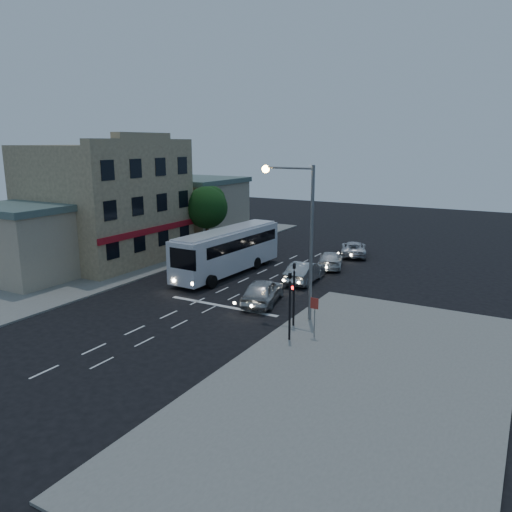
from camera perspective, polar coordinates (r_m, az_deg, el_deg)
The scene contains 17 objects.
ground at distance 32.04m, azimuth -8.81°, elevation -6.12°, with size 120.00×120.00×0.00m, color black.
sidewalk_near at distance 23.00m, azimuth 11.62°, elevation -13.96°, with size 12.00×24.00×0.12m, color slate.
sidewalk_far at distance 46.15m, azimuth -15.45°, elevation -0.48°, with size 12.00×50.00×0.12m, color slate.
road_markings at distance 33.87m, azimuth -3.63°, elevation -4.92°, with size 8.00×30.55×0.01m.
tour_bus at distance 39.88m, azimuth -3.24°, elevation 0.71°, with size 2.97×11.88×3.62m.
car_suv at distance 32.72m, azimuth 0.77°, elevation -4.03°, with size 1.97×4.89×1.66m, color #AEAEAE.
car_sedan_a at distance 37.84m, azimuth 5.60°, elevation -1.82°, with size 1.67×4.78×1.57m, color #A3A3A3.
car_sedan_b at distance 42.48m, azimuth 8.51°, elevation -0.43°, with size 1.90×4.67×1.35m, color silver.
car_sedan_c at distance 47.31m, azimuth 11.10°, elevation 0.83°, with size 2.23×4.84×1.34m, color silver.
traffic_signal_main at distance 28.11m, azimuth 4.35°, elevation -3.53°, with size 0.25×0.35×4.10m.
traffic_signal_side at distance 26.11m, azimuth 3.90°, elevation -4.81°, with size 0.18×0.15×4.10m.
regulatory_sign at distance 26.83m, azimuth 6.70°, elevation -6.24°, with size 0.45×0.12×2.20m.
streetlight at distance 28.75m, azimuth 5.20°, elevation 3.59°, with size 3.32×0.44×9.00m.
main_building at distance 45.97m, azimuth -16.69°, elevation 5.85°, with size 10.12×12.00×11.00m.
low_building_south at distance 41.34m, azimuth -25.46°, elevation 1.38°, with size 7.40×5.40×5.70m.
low_building_north at distance 54.86m, azimuth -7.21°, elevation 5.48°, with size 9.40×9.40×6.50m.
street_tree at distance 47.64m, azimuth -5.66°, elevation 5.76°, with size 4.00×4.00×6.20m.
Camera 1 is at (18.91, -23.71, 10.33)m, focal length 35.00 mm.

